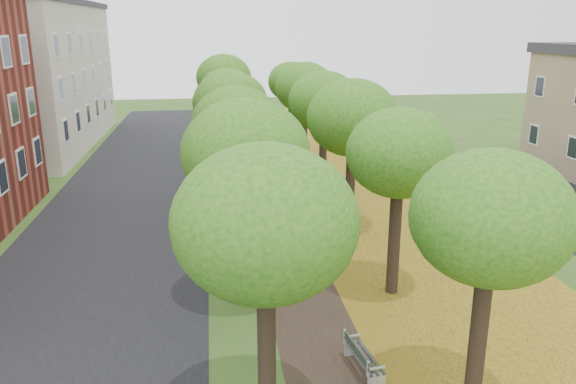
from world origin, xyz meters
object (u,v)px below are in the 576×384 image
object	(u,v)px
bench	(362,357)
car_white	(483,168)
car_grey	(498,189)
car_red	(527,204)
car_silver	(552,220)

from	to	relation	value
bench	car_white	size ratio (longest dim) A/B	0.31
car_grey	car_red	bearing A→B (deg)	175.35
bench	car_red	xyz separation A→B (m)	(10.58, 10.52, 0.32)
car_red	car_grey	bearing A→B (deg)	2.25
bench	car_silver	size ratio (longest dim) A/B	0.45
car_red	car_white	bearing A→B (deg)	-7.37
car_white	car_silver	bearing A→B (deg)	172.21
car_red	bench	bearing A→B (deg)	137.07
car_grey	car_white	world-z (taller)	car_white
bench	car_silver	xyz separation A→B (m)	(10.58, 8.57, 0.24)
car_red	car_grey	size ratio (longest dim) A/B	0.97
bench	car_silver	world-z (taller)	car_silver
car_silver	car_grey	world-z (taller)	car_grey
bench	car_silver	bearing A→B (deg)	-59.23
car_white	car_grey	bearing A→B (deg)	163.63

